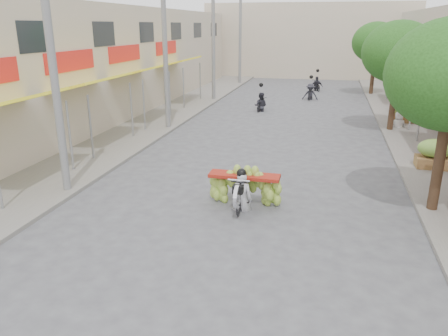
% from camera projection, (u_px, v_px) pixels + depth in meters
% --- Properties ---
extents(ground, '(120.00, 120.00, 0.00)m').
position_uv_depth(ground, '(208.00, 260.00, 9.75)').
color(ground, '#555559').
rests_on(ground, ground).
extents(sidewalk_left, '(4.00, 60.00, 0.12)m').
position_uv_depth(sidewalk_left, '(160.00, 115.00, 25.14)').
color(sidewalk_left, slate).
rests_on(sidewalk_left, ground).
extents(sidewalk_right, '(4.00, 60.00, 0.12)m').
position_uv_depth(sidewalk_right, '(421.00, 128.00, 22.03)').
color(sidewalk_right, slate).
rests_on(sidewalk_right, ground).
extents(shophouse_row_left, '(9.77, 40.00, 6.00)m').
position_uv_depth(shophouse_row_left, '(68.00, 62.00, 24.38)').
color(shophouse_row_left, '#BFAF97').
rests_on(shophouse_row_left, ground).
extents(far_building, '(20.00, 6.00, 7.00)m').
position_uv_depth(far_building, '(309.00, 40.00, 43.75)').
color(far_building, '#BFAF97').
rests_on(far_building, ground).
extents(utility_pole_near, '(0.60, 0.24, 8.00)m').
position_uv_depth(utility_pole_near, '(52.00, 61.00, 12.46)').
color(utility_pole_near, slate).
rests_on(utility_pole_near, ground).
extents(utility_pole_mid, '(0.60, 0.24, 8.00)m').
position_uv_depth(utility_pole_mid, '(165.00, 46.00, 20.77)').
color(utility_pole_mid, slate).
rests_on(utility_pole_mid, ground).
extents(utility_pole_far, '(0.60, 0.24, 8.00)m').
position_uv_depth(utility_pole_far, '(213.00, 40.00, 29.08)').
color(utility_pole_far, slate).
rests_on(utility_pole_far, ground).
extents(utility_pole_back, '(0.60, 0.24, 8.00)m').
position_uv_depth(utility_pole_back, '(240.00, 37.00, 37.40)').
color(utility_pole_back, slate).
rests_on(utility_pole_back, ground).
extents(street_tree_mid, '(3.40, 3.40, 5.25)m').
position_uv_depth(street_tree_mid, '(399.00, 52.00, 20.30)').
color(street_tree_mid, '#3A2719').
rests_on(street_tree_mid, ground).
extents(street_tree_far, '(3.40, 3.40, 5.25)m').
position_uv_depth(street_tree_far, '(376.00, 43.00, 31.38)').
color(street_tree_far, '#3A2719').
rests_on(street_tree_far, ground).
extents(produce_crate_mid, '(1.20, 0.88, 1.16)m').
position_uv_depth(produce_crate_mid, '(435.00, 151.00, 15.54)').
color(produce_crate_mid, brown).
rests_on(produce_crate_mid, ground).
extents(produce_crate_far, '(1.20, 0.88, 1.16)m').
position_uv_depth(produce_crate_far, '(403.00, 111.00, 22.93)').
color(produce_crate_far, brown).
rests_on(produce_crate_far, ground).
extents(banana_motorbike, '(2.20, 1.86, 2.06)m').
position_uv_depth(banana_motorbike, '(243.00, 185.00, 12.39)').
color(banana_motorbike, black).
rests_on(banana_motorbike, ground).
extents(market_umbrella, '(2.33, 2.33, 1.77)m').
position_uv_depth(market_umbrella, '(444.00, 102.00, 14.91)').
color(market_umbrella, red).
rests_on(market_umbrella, ground).
extents(pedestrian, '(0.83, 0.57, 1.57)m').
position_uv_depth(pedestrian, '(400.00, 111.00, 21.71)').
color(pedestrian, silver).
rests_on(pedestrian, ground).
extents(bg_motorbike_a, '(0.84, 1.46, 1.95)m').
position_uv_depth(bg_motorbike_a, '(261.00, 98.00, 26.37)').
color(bg_motorbike_a, black).
rests_on(bg_motorbike_a, ground).
extents(bg_motorbike_b, '(1.09, 1.51, 1.95)m').
position_uv_depth(bg_motorbike_b, '(311.00, 87.00, 30.29)').
color(bg_motorbike_b, black).
rests_on(bg_motorbike_b, ground).
extents(bg_motorbike_c, '(1.09, 1.58, 1.95)m').
position_uv_depth(bg_motorbike_c, '(317.00, 80.00, 34.49)').
color(bg_motorbike_c, black).
rests_on(bg_motorbike_c, ground).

